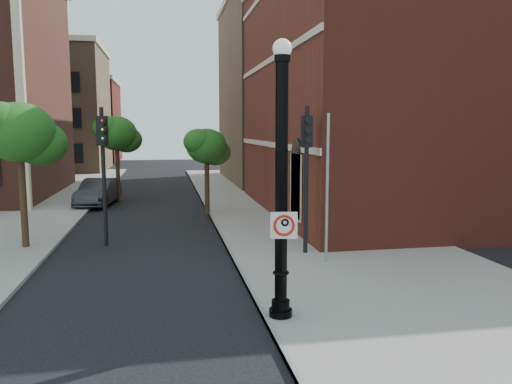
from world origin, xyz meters
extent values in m
plane|color=black|center=(0.00, 0.00, 0.00)|extent=(120.00, 120.00, 0.00)
cube|color=gray|center=(6.00, 10.00, 0.06)|extent=(8.00, 60.00, 0.12)
cube|color=gray|center=(2.05, 10.00, 0.07)|extent=(0.10, 60.00, 0.14)
cube|color=maroon|center=(16.00, 14.00, 6.00)|extent=(22.00, 16.00, 12.00)
cube|color=black|center=(4.96, 9.00, 2.00)|extent=(0.08, 1.40, 2.40)
cube|color=beige|center=(4.97, 14.00, 3.50)|extent=(0.06, 16.00, 0.25)
cube|color=beige|center=(4.97, 14.00, 7.50)|extent=(0.06, 16.00, 0.25)
cube|color=beige|center=(-7.00, 17.00, 7.00)|extent=(0.40, 0.40, 14.00)
cube|color=#7F6345|center=(-12.00, 44.00, 6.00)|extent=(12.00, 12.00, 12.00)
cube|color=maroon|center=(-12.00, 58.00, 5.00)|extent=(12.00, 12.00, 10.00)
cube|color=#7F6345|center=(16.00, 30.00, 7.00)|extent=(22.00, 14.00, 14.00)
cylinder|color=black|center=(2.39, 0.67, 0.14)|extent=(0.52, 0.52, 0.28)
cylinder|color=black|center=(2.39, 0.67, 0.37)|extent=(0.41, 0.41, 0.23)
cylinder|color=black|center=(2.39, 0.67, 2.96)|extent=(0.28, 0.28, 5.37)
torus|color=black|center=(2.39, 0.67, 1.11)|extent=(0.37, 0.37, 0.06)
cylinder|color=black|center=(2.39, 0.67, 5.72)|extent=(0.33, 0.33, 0.14)
sphere|color=silver|center=(2.39, 0.67, 5.92)|extent=(0.41, 0.41, 0.41)
cube|color=white|center=(2.41, 0.51, 2.20)|extent=(0.58, 0.10, 0.59)
cube|color=black|center=(2.41, 0.51, 2.47)|extent=(0.58, 0.09, 0.05)
cube|color=black|center=(2.41, 0.51, 1.94)|extent=(0.58, 0.09, 0.05)
cube|color=black|center=(2.14, 0.55, 2.20)|extent=(0.05, 0.01, 0.59)
cube|color=black|center=(2.67, 0.47, 2.20)|extent=(0.05, 0.01, 0.59)
torus|color=red|center=(2.41, 0.51, 2.20)|extent=(0.47, 0.12, 0.47)
cube|color=red|center=(2.41, 0.51, 2.20)|extent=(0.33, 0.05, 0.33)
cube|color=black|center=(2.35, 0.52, 2.20)|extent=(0.05, 0.01, 0.27)
torus|color=black|center=(2.43, 0.51, 2.27)|extent=(0.19, 0.08, 0.18)
cylinder|color=black|center=(2.41, 0.51, 2.47)|extent=(0.03, 0.02, 0.03)
imported|color=#2B2B30|center=(-3.76, 18.90, 0.74)|extent=(2.22, 4.70, 1.49)
cylinder|color=black|center=(-2.26, 8.90, 2.51)|extent=(0.15, 0.15, 5.02)
cube|color=black|center=(-2.26, 8.90, 4.18)|extent=(0.40, 0.39, 1.05)
sphere|color=#E50505|center=(-2.19, 8.74, 4.55)|extent=(0.19, 0.19, 0.19)
sphere|color=#FF8C00|center=(-2.19, 8.74, 4.24)|extent=(0.19, 0.19, 0.19)
sphere|color=#00E519|center=(-2.19, 8.74, 3.92)|extent=(0.19, 0.19, 0.19)
cylinder|color=black|center=(4.51, 6.10, 2.50)|extent=(0.15, 0.15, 5.00)
cube|color=black|center=(4.51, 6.10, 4.17)|extent=(0.33, 0.31, 1.04)
sphere|color=#E50505|center=(4.50, 5.93, 4.53)|extent=(0.19, 0.19, 0.19)
sphere|color=#FF8C00|center=(4.50, 5.93, 4.22)|extent=(0.19, 0.19, 0.19)
sphere|color=#00E519|center=(4.50, 5.93, 3.91)|extent=(0.19, 0.19, 0.19)
cylinder|color=#999999|center=(4.80, 4.77, 2.37)|extent=(0.09, 0.09, 4.73)
cylinder|color=#362415|center=(-4.98, 8.69, 1.93)|extent=(0.24, 0.24, 3.86)
ellipsoid|color=#195115|center=(-4.98, 8.69, 4.14)|extent=(2.43, 2.43, 2.06)
ellipsoid|color=#195115|center=(-4.43, 9.13, 3.75)|extent=(1.88, 1.88, 1.59)
ellipsoid|color=#195115|center=(-5.47, 8.36, 4.41)|extent=(1.77, 1.77, 1.50)
cylinder|color=#362415|center=(-2.79, 20.28, 1.86)|extent=(0.24, 0.24, 3.72)
ellipsoid|color=#195115|center=(-2.79, 20.28, 3.99)|extent=(2.34, 2.34, 1.99)
ellipsoid|color=#195115|center=(-2.26, 20.71, 3.61)|extent=(1.81, 1.81, 1.54)
ellipsoid|color=#195115|center=(-3.27, 19.97, 4.25)|extent=(1.70, 1.70, 1.45)
cylinder|color=#362415|center=(1.95, 14.68, 1.59)|extent=(0.24, 0.24, 3.19)
ellipsoid|color=#195115|center=(1.95, 14.68, 3.41)|extent=(2.00, 2.00, 1.70)
ellipsoid|color=#195115|center=(2.40, 15.05, 3.10)|extent=(1.55, 1.55, 1.32)
ellipsoid|color=#195115|center=(1.54, 14.41, 3.64)|extent=(1.46, 1.46, 1.24)
camera|label=1|loc=(-0.08, -9.73, 4.27)|focal=35.00mm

